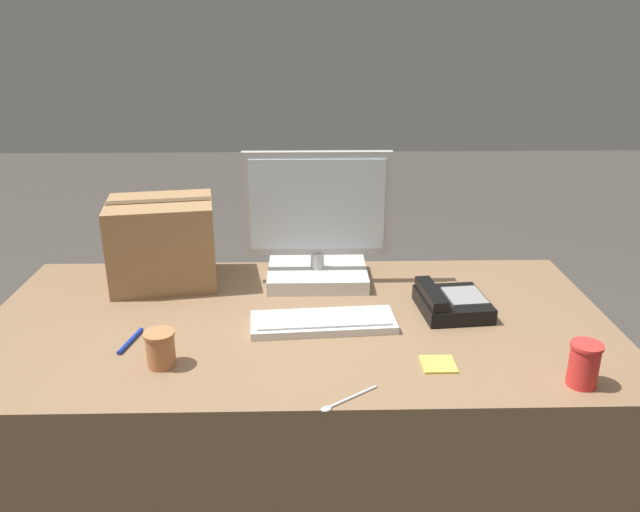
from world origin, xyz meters
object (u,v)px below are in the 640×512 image
object	(u,v)px
desk_phone	(450,303)
keyboard	(323,322)
sticky_note_pad	(438,364)
spoon	(343,401)
cardboard_box	(163,242)
monitor	(317,234)
pen_marker	(131,341)
paper_cup_right	(584,364)
paper_cup_left	(160,349)

from	to	relation	value
desk_phone	keyboard	bearing A→B (deg)	-172.91
keyboard	sticky_note_pad	size ratio (longest dim) A/B	5.02
spoon	cardboard_box	size ratio (longest dim) A/B	0.39
monitor	pen_marker	bearing A→B (deg)	-141.39
spoon	cardboard_box	xyz separation A→B (m)	(-0.54, 0.70, 0.14)
monitor	spoon	bearing A→B (deg)	-86.39
spoon	paper_cup_right	bearing A→B (deg)	150.21
paper_cup_left	monitor	bearing A→B (deg)	52.62
spoon	sticky_note_pad	xyz separation A→B (m)	(0.25, 0.15, 0.00)
paper_cup_left	cardboard_box	bearing A→B (deg)	100.53
paper_cup_left	desk_phone	bearing A→B (deg)	20.06
monitor	sticky_note_pad	bearing A→B (deg)	-61.52
monitor	spoon	distance (m)	0.71
monitor	pen_marker	distance (m)	0.67
paper_cup_right	paper_cup_left	bearing A→B (deg)	173.69
monitor	desk_phone	xyz separation A→B (m)	(0.39, -0.24, -0.14)
desk_phone	paper_cup_right	xyz separation A→B (m)	(0.22, -0.40, 0.03)
paper_cup_right	spoon	size ratio (longest dim) A/B	0.78
desk_phone	paper_cup_left	distance (m)	0.84
keyboard	paper_cup_right	size ratio (longest dim) A/B	3.80
monitor	desk_phone	distance (m)	0.47
monitor	spoon	world-z (taller)	monitor
paper_cup_left	pen_marker	bearing A→B (deg)	132.85
paper_cup_right	pen_marker	xyz separation A→B (m)	(-1.12, 0.23, -0.05)
paper_cup_right	pen_marker	world-z (taller)	paper_cup_right
desk_phone	cardboard_box	distance (m)	0.93
monitor	paper_cup_left	size ratio (longest dim) A/B	5.04
keyboard	desk_phone	size ratio (longest dim) A/B	1.84
monitor	paper_cup_left	xyz separation A→B (m)	(-0.40, -0.52, -0.12)
keyboard	desk_phone	world-z (taller)	desk_phone
keyboard	paper_cup_right	distance (m)	0.68
spoon	cardboard_box	distance (m)	0.90
desk_phone	pen_marker	size ratio (longest dim) A/B	1.69
keyboard	monitor	bearing A→B (deg)	87.66
cardboard_box	sticky_note_pad	world-z (taller)	cardboard_box
keyboard	pen_marker	bearing A→B (deg)	-174.70
keyboard	desk_phone	distance (m)	0.39
desk_phone	paper_cup_left	world-z (taller)	paper_cup_left
monitor	cardboard_box	xyz separation A→B (m)	(-0.50, 0.01, -0.03)
desk_phone	cardboard_box	world-z (taller)	cardboard_box
desk_phone	pen_marker	world-z (taller)	desk_phone
keyboard	desk_phone	xyz separation A→B (m)	(0.38, 0.08, 0.02)
sticky_note_pad	pen_marker	bearing A→B (deg)	170.48
monitor	sticky_note_pad	size ratio (longest dim) A/B	5.62
spoon	keyboard	bearing A→B (deg)	-120.57
spoon	pen_marker	size ratio (longest dim) A/B	1.05
keyboard	spoon	distance (m)	0.38
monitor	desk_phone	bearing A→B (deg)	-31.20
keyboard	spoon	world-z (taller)	keyboard
desk_phone	pen_marker	bearing A→B (deg)	-174.71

